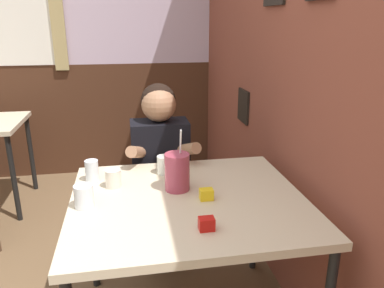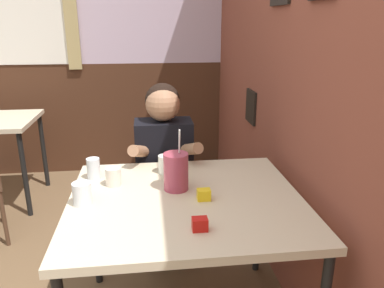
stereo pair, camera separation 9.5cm
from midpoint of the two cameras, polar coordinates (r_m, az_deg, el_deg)
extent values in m
cube|color=brown|center=(2.56, 12.21, 14.61)|extent=(0.06, 4.67, 2.70)
cube|color=black|center=(2.73, 9.95, 5.61)|extent=(0.02, 0.21, 0.23)
cube|color=#472819|center=(3.94, -14.55, 3.77)|extent=(5.66, 0.06, 1.10)
cube|color=white|center=(3.89, -23.30, 17.65)|extent=(0.67, 0.01, 0.89)
cube|color=tan|center=(3.79, -17.29, 18.30)|extent=(0.12, 0.02, 0.99)
cube|color=beige|center=(1.71, 0.69, -8.73)|extent=(1.05, 0.92, 0.04)
cylinder|color=black|center=(2.27, -13.38, -12.67)|extent=(0.04, 0.04, 0.70)
cylinder|color=black|center=(2.35, 11.26, -11.29)|extent=(0.04, 0.04, 0.70)
cylinder|color=black|center=(3.19, -23.36, -4.37)|extent=(0.04, 0.04, 0.70)
cylinder|color=black|center=(3.72, -21.00, -0.96)|extent=(0.04, 0.04, 0.70)
cylinder|color=#4C3323|center=(3.21, -26.47, -7.41)|extent=(0.03, 0.03, 0.42)
cylinder|color=#4C3323|center=(2.89, -25.86, -10.22)|extent=(0.03, 0.03, 0.42)
cube|color=black|center=(2.48, -2.88, -12.50)|extent=(0.31, 0.20, 0.45)
cube|color=black|center=(2.28, -3.07, -2.34)|extent=(0.34, 0.20, 0.48)
sphere|color=black|center=(2.21, -3.27, 6.61)|extent=(0.21, 0.21, 0.21)
sphere|color=#9E7051|center=(2.18, -3.22, 6.09)|extent=(0.20, 0.20, 0.20)
cylinder|color=#9E7051|center=(2.11, -6.53, -1.11)|extent=(0.14, 0.27, 0.15)
cylinder|color=#9E7051|center=(2.13, 0.81, -0.83)|extent=(0.14, 0.27, 0.15)
cylinder|color=#99384C|center=(1.75, -0.90, -4.25)|extent=(0.12, 0.12, 0.18)
cylinder|color=white|center=(1.71, -0.33, 0.09)|extent=(0.01, 0.04, 0.14)
cylinder|color=silver|center=(1.68, -14.84, -7.35)|extent=(0.08, 0.08, 0.10)
cylinder|color=silver|center=(1.96, -2.67, -3.10)|extent=(0.08, 0.08, 0.09)
cylinder|color=silver|center=(1.84, -10.45, -4.92)|extent=(0.08, 0.08, 0.09)
cylinder|color=silver|center=(1.94, -13.42, -3.67)|extent=(0.07, 0.07, 0.11)
cube|color=#B7140F|center=(1.45, 3.13, -12.13)|extent=(0.06, 0.04, 0.05)
cube|color=yellow|center=(1.68, 3.45, -7.73)|extent=(0.06, 0.04, 0.05)
camera|label=1|loc=(0.05, -88.49, 0.50)|focal=35.00mm
camera|label=2|loc=(0.05, 91.51, -0.50)|focal=35.00mm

